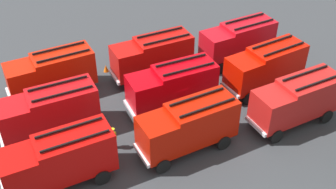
% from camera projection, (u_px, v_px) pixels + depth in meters
% --- Properties ---
extents(ground_plane, '(54.54, 54.54, 0.00)m').
position_uv_depth(ground_plane, '(168.00, 108.00, 33.94)').
color(ground_plane, '#2D3033').
extents(fire_truck_0, '(7.50, 3.68, 3.88)m').
position_uv_depth(fire_truck_0, '(238.00, 40.00, 38.62)').
color(fire_truck_0, '#AB0B14').
rests_on(fire_truck_0, ground).
extents(fire_truck_1, '(7.44, 3.44, 3.88)m').
position_uv_depth(fire_truck_1, '(153.00, 55.00, 36.46)').
color(fire_truck_1, '#AA0C08').
rests_on(fire_truck_1, ground).
extents(fire_truck_2, '(7.48, 3.61, 3.88)m').
position_uv_depth(fire_truck_2, '(52.00, 72.00, 34.28)').
color(fire_truck_2, '#B91606').
rests_on(fire_truck_2, ground).
extents(fire_truck_3, '(7.54, 3.90, 3.88)m').
position_uv_depth(fire_truck_3, '(266.00, 66.00, 35.10)').
color(fire_truck_3, '#B90E02').
rests_on(fire_truck_3, ground).
extents(fire_truck_4, '(7.40, 3.31, 3.88)m').
position_uv_depth(fire_truck_4, '(173.00, 85.00, 32.80)').
color(fire_truck_4, '#B10209').
rests_on(fire_truck_4, ground).
extents(fire_truck_5, '(7.43, 3.41, 3.88)m').
position_uv_depth(fire_truck_5, '(49.00, 111.00, 30.26)').
color(fire_truck_5, '#B90C0F').
rests_on(fire_truck_5, ground).
extents(fire_truck_6, '(7.48, 3.61, 3.88)m').
position_uv_depth(fire_truck_6, '(297.00, 100.00, 31.33)').
color(fire_truck_6, '#A91614').
rests_on(fire_truck_6, ground).
extents(fire_truck_7, '(7.49, 3.64, 3.88)m').
position_uv_depth(fire_truck_7, '(188.00, 125.00, 28.96)').
color(fire_truck_7, '#A91003').
rests_on(fire_truck_7, ground).
extents(fire_truck_8, '(7.46, 3.52, 3.88)m').
position_uv_depth(fire_truck_8, '(60.00, 159.00, 26.37)').
color(fire_truck_8, '#B60906').
rests_on(fire_truck_8, ground).
extents(firefighter_0, '(0.46, 0.33, 1.60)m').
position_uv_depth(firefighter_0, '(215.00, 35.00, 42.07)').
color(firefighter_0, black).
rests_on(firefighter_0, ground).
extents(firefighter_1, '(0.42, 0.48, 1.79)m').
position_uv_depth(firefighter_1, '(113.00, 137.00, 29.67)').
color(firefighter_1, black).
rests_on(firefighter_1, ground).
extents(traffic_cone_0, '(0.47, 0.47, 0.68)m').
position_uv_depth(traffic_cone_0, '(91.00, 70.00, 37.88)').
color(traffic_cone_0, '#F2600C').
rests_on(traffic_cone_0, ground).
extents(traffic_cone_1, '(0.47, 0.47, 0.67)m').
position_uv_depth(traffic_cone_1, '(106.00, 68.00, 38.12)').
color(traffic_cone_1, '#F2600C').
rests_on(traffic_cone_1, ground).
extents(traffic_cone_2, '(0.41, 0.41, 0.58)m').
position_uv_depth(traffic_cone_2, '(147.00, 88.00, 35.73)').
color(traffic_cone_2, '#F2600C').
rests_on(traffic_cone_2, ground).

